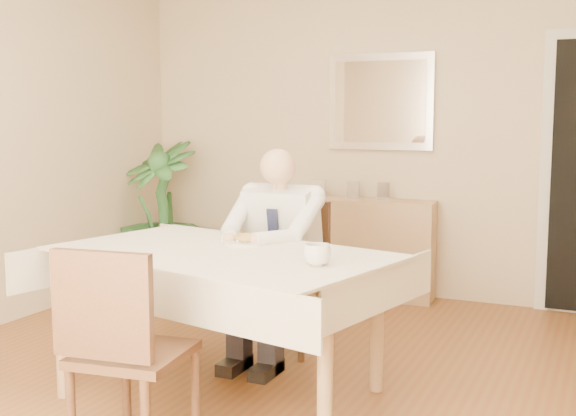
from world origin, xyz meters
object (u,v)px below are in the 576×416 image
at_px(coffee_mug, 317,255).
at_px(sideboard, 372,249).
at_px(seated_man, 271,244).
at_px(chair_far, 291,265).
at_px(potted_palm, 160,214).
at_px(dining_table, 221,267).
at_px(chair_near, 121,343).

bearing_deg(coffee_mug, sideboard, 101.78).
xyz_separation_m(seated_man, sideboard, (0.08, 1.69, -0.30)).
relative_size(chair_far, coffee_mug, 7.21).
distance_m(chair_far, coffee_mug, 1.21).
bearing_deg(potted_palm, seated_man, -38.50).
xyz_separation_m(chair_far, coffee_mug, (0.59, -1.02, 0.29)).
height_order(sideboard, potted_palm, potted_palm).
relative_size(coffee_mug, sideboard, 0.13).
distance_m(dining_table, sideboard, 2.30).
distance_m(seated_man, sideboard, 1.72).
bearing_deg(chair_far, sideboard, 89.70).
xyz_separation_m(chair_near, seated_man, (-0.01, 1.43, 0.18)).
xyz_separation_m(chair_near, sideboard, (0.07, 3.11, -0.12)).
xyz_separation_m(chair_far, seated_man, (0.00, -0.29, 0.18)).
bearing_deg(potted_palm, dining_table, -48.83).
relative_size(chair_near, sideboard, 0.94).
xyz_separation_m(dining_table, coffee_mug, (0.59, -0.13, 0.13)).
bearing_deg(dining_table, chair_far, 102.69).
bearing_deg(seated_man, dining_table, -90.00).
relative_size(dining_table, seated_man, 1.55).
bearing_deg(sideboard, chair_near, -95.71).
distance_m(coffee_mug, sideboard, 2.50).
height_order(chair_far, potted_palm, potted_palm).
xyz_separation_m(chair_near, potted_palm, (-1.71, 2.78, 0.10)).
relative_size(coffee_mug, potted_palm, 0.10).
height_order(coffee_mug, sideboard, coffee_mug).
bearing_deg(sideboard, dining_table, -96.40).
relative_size(dining_table, potted_palm, 1.57).
xyz_separation_m(chair_far, sideboard, (0.08, 1.40, -0.12)).
bearing_deg(potted_palm, coffee_mug, -42.28).
height_order(chair_near, seated_man, seated_man).
bearing_deg(chair_near, sideboard, 81.56).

